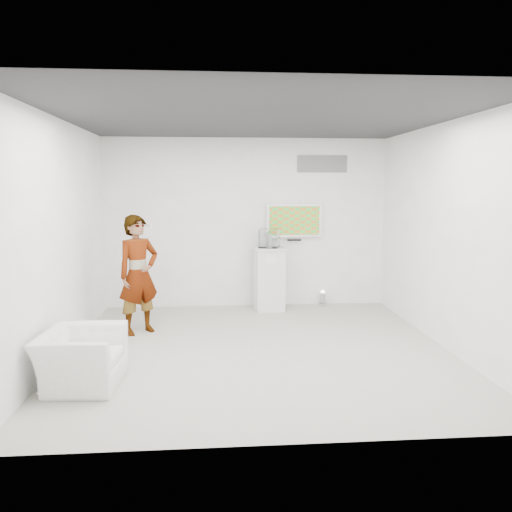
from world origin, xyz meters
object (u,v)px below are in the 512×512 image
object	(u,v)px
tv	(294,220)
armchair	(81,358)
person	(138,275)
pedestal	(269,279)
floor_uplight	(323,298)

from	to	relation	value
tv	armchair	xyz separation A→B (m)	(-2.87, -3.51, -1.25)
person	pedestal	xyz separation A→B (m)	(2.06, 1.26, -0.32)
tv	pedestal	world-z (taller)	tv
armchair	floor_uplight	distance (m)	4.81
tv	armchair	bearing A→B (deg)	-129.29
armchair	floor_uplight	size ratio (longest dim) A/B	3.40
tv	floor_uplight	distance (m)	1.51
pedestal	person	bearing A→B (deg)	-148.61
floor_uplight	pedestal	bearing A→B (deg)	-169.14
pedestal	floor_uplight	world-z (taller)	pedestal
person	floor_uplight	size ratio (longest dim) A/B	6.40
tv	person	xyz separation A→B (m)	(-2.53, -1.55, -0.68)
tv	pedestal	xyz separation A→B (m)	(-0.48, -0.29, -1.00)
armchair	pedestal	world-z (taller)	pedestal
person	pedestal	world-z (taller)	person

